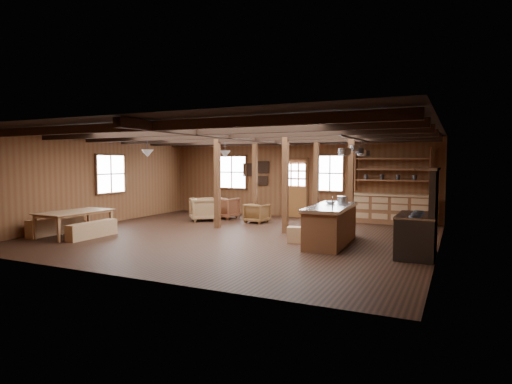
% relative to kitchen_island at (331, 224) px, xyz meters
% --- Properties ---
extents(room, '(10.04, 9.04, 2.84)m').
position_rel_kitchen_island_xyz_m(room, '(-2.59, 0.01, 0.92)').
color(room, black).
rests_on(room, ground).
extents(ceiling_joists, '(9.80, 8.82, 0.18)m').
position_rel_kitchen_island_xyz_m(ceiling_joists, '(-2.59, 0.19, 2.20)').
color(ceiling_joists, black).
rests_on(ceiling_joists, ceiling).
extents(timber_posts, '(3.95, 2.35, 2.80)m').
position_rel_kitchen_island_xyz_m(timber_posts, '(-2.07, 2.09, 0.92)').
color(timber_posts, '#472714').
rests_on(timber_posts, floor).
extents(back_door, '(1.02, 0.08, 2.15)m').
position_rel_kitchen_island_xyz_m(back_door, '(-2.59, 4.46, 0.40)').
color(back_door, brown).
rests_on(back_door, floor).
extents(window_back_left, '(1.32, 0.06, 1.32)m').
position_rel_kitchen_island_xyz_m(window_back_left, '(-5.19, 4.47, 1.12)').
color(window_back_left, white).
rests_on(window_back_left, wall_back).
extents(window_back_right, '(1.02, 0.06, 1.32)m').
position_rel_kitchen_island_xyz_m(window_back_right, '(-1.29, 4.47, 1.12)').
color(window_back_right, white).
rests_on(window_back_right, wall_back).
extents(window_left, '(0.14, 1.24, 1.32)m').
position_rel_kitchen_island_xyz_m(window_left, '(-7.55, 0.51, 1.12)').
color(window_left, white).
rests_on(window_left, wall_back).
extents(notice_boards, '(1.08, 0.03, 0.90)m').
position_rel_kitchen_island_xyz_m(notice_boards, '(-4.09, 4.47, 1.16)').
color(notice_boards, beige).
rests_on(notice_boards, wall_back).
extents(back_counter, '(2.55, 0.60, 2.45)m').
position_rel_kitchen_island_xyz_m(back_counter, '(0.81, 4.22, 0.12)').
color(back_counter, brown).
rests_on(back_counter, floor).
extents(pendant_lamps, '(1.86, 2.36, 0.66)m').
position_rel_kitchen_island_xyz_m(pendant_lamps, '(-4.84, 1.01, 1.77)').
color(pendant_lamps, '#2E2E30').
rests_on(pendant_lamps, ceiling).
extents(pot_rack, '(0.38, 3.00, 0.43)m').
position_rel_kitchen_island_xyz_m(pot_rack, '(0.51, 0.23, 1.79)').
color(pot_rack, '#2E2E30').
rests_on(pot_rack, ceiling).
extents(kitchen_island, '(1.00, 2.54, 1.20)m').
position_rel_kitchen_island_xyz_m(kitchen_island, '(0.00, 0.00, 0.00)').
color(kitchen_island, brown).
rests_on(kitchen_island, floor).
extents(step_stool, '(0.49, 0.39, 0.39)m').
position_rel_kitchen_island_xyz_m(step_stool, '(-0.84, -0.20, -0.28)').
color(step_stool, olive).
rests_on(step_stool, floor).
extents(commercial_range, '(0.79, 1.52, 1.87)m').
position_rel_kitchen_island_xyz_m(commercial_range, '(2.06, -0.56, 0.14)').
color(commercial_range, '#2E2E30').
rests_on(commercial_range, floor).
extents(dining_table, '(1.10, 1.93, 0.67)m').
position_rel_kitchen_island_xyz_m(dining_table, '(-6.49, -1.88, -0.14)').
color(dining_table, '#966A44').
rests_on(dining_table, floor).
extents(bench_wall, '(0.32, 1.70, 0.47)m').
position_rel_kitchen_island_xyz_m(bench_wall, '(-7.24, -1.88, -0.24)').
color(bench_wall, olive).
rests_on(bench_wall, floor).
extents(bench_aisle, '(0.29, 1.52, 0.42)m').
position_rel_kitchen_island_xyz_m(bench_aisle, '(-5.90, -1.88, -0.27)').
color(bench_aisle, olive).
rests_on(bench_aisle, floor).
extents(armchair_a, '(0.83, 0.85, 0.75)m').
position_rel_kitchen_island_xyz_m(armchair_a, '(-4.66, 2.98, -0.10)').
color(armchair_a, brown).
rests_on(armchair_a, floor).
extents(armchair_b, '(0.75, 0.76, 0.63)m').
position_rel_kitchen_island_xyz_m(armchair_b, '(-3.19, 2.54, -0.16)').
color(armchair_b, brown).
rests_on(armchair_b, floor).
extents(armchair_c, '(1.19, 1.19, 0.78)m').
position_rel_kitchen_island_xyz_m(armchair_c, '(-5.06, 2.22, -0.09)').
color(armchair_c, olive).
rests_on(armchair_c, floor).
extents(counter_pot, '(0.27, 0.27, 0.16)m').
position_rel_kitchen_island_xyz_m(counter_pot, '(0.06, 0.89, 0.54)').
color(counter_pot, '#B1B4B9').
rests_on(counter_pot, kitchen_island).
extents(bowl, '(0.27, 0.27, 0.07)m').
position_rel_kitchen_island_xyz_m(bowl, '(-0.13, 0.44, 0.49)').
color(bowl, silver).
rests_on(bowl, kitchen_island).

